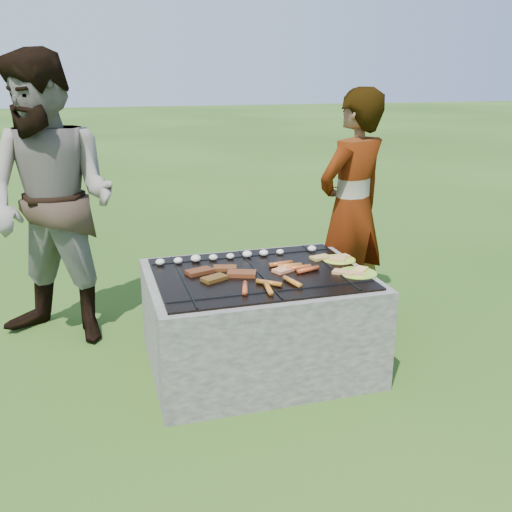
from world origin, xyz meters
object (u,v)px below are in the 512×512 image
(plate_near, at_px, (358,273))
(cook, at_px, (352,209))
(fire_pit, at_px, (258,324))
(bystander, at_px, (52,203))
(plate_far, at_px, (339,260))

(plate_near, relative_size, cook, 0.14)
(fire_pit, xyz_separation_m, bystander, (-1.16, 0.75, 0.66))
(plate_near, height_order, bystander, bystander)
(bystander, bearing_deg, plate_near, 4.37)
(fire_pit, xyz_separation_m, cook, (0.84, 0.51, 0.55))
(bystander, bearing_deg, cook, 25.80)
(cook, relative_size, bystander, 0.88)
(fire_pit, relative_size, plate_near, 5.53)
(plate_far, relative_size, bystander, 0.12)
(fire_pit, relative_size, bystander, 0.69)
(fire_pit, relative_size, cook, 0.79)
(plate_far, distance_m, cook, 0.55)
(cook, height_order, bystander, bystander)
(fire_pit, bearing_deg, plate_near, -16.89)
(plate_far, bearing_deg, bystander, 159.08)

